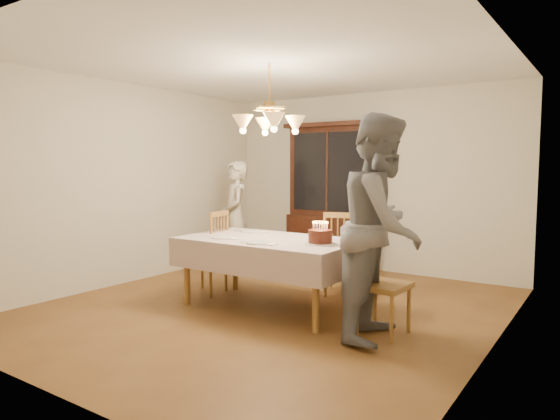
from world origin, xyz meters
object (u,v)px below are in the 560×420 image
Objects in this scene: dining_table at (270,245)px; china_hutch at (333,199)px; birthday_cake at (320,237)px; chair_far_side at (343,258)px; elderly_woman at (236,217)px.

china_hutch is at bearing 101.15° from dining_table.
birthday_cake reaches higher than dining_table.
birthday_cake is at bearing -64.60° from china_hutch.
chair_far_side is at bearing -57.16° from china_hutch.
dining_table is 0.88× the size of china_hutch.
chair_far_side reaches higher than dining_table.
elderly_woman is 5.35× the size of birthday_cake.
chair_far_side is 1.08m from birthday_cake.
dining_table is 2.33m from china_hutch.
birthday_cake is at bearing -3.39° from dining_table.
elderly_woman reaches higher than chair_far_side.
elderly_woman reaches higher than birthday_cake.
elderly_woman is at bearing 140.48° from dining_table.
elderly_woman is (-0.99, -1.07, -0.24)m from china_hutch.
china_hutch is 2.16× the size of chair_far_side.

